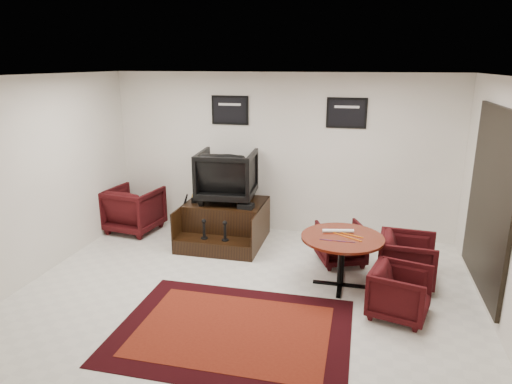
# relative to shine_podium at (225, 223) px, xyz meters

# --- Properties ---
(ground) EXTENTS (6.00, 6.00, 0.00)m
(ground) POSITION_rel_shine_podium_xyz_m (0.81, -1.78, -0.31)
(ground) COLOR silver
(ground) RESTS_ON ground
(room_shell) EXTENTS (6.02, 5.02, 2.81)m
(room_shell) POSITION_rel_shine_podium_xyz_m (1.21, -1.66, 1.47)
(room_shell) COLOR white
(room_shell) RESTS_ON ground
(area_rug) EXTENTS (2.64, 1.98, 0.01)m
(area_rug) POSITION_rel_shine_podium_xyz_m (0.89, -2.63, -0.31)
(area_rug) COLOR black
(area_rug) RESTS_ON ground
(shine_podium) EXTENTS (1.31, 1.35, 0.68)m
(shine_podium) POSITION_rel_shine_podium_xyz_m (0.00, 0.00, 0.00)
(shine_podium) COLOR black
(shine_podium) RESTS_ON ground
(shine_chair) EXTENTS (0.99, 0.94, 0.96)m
(shine_chair) POSITION_rel_shine_podium_xyz_m (0.00, 0.14, 0.84)
(shine_chair) COLOR black
(shine_chair) RESTS_ON shine_podium
(shoes_pair) EXTENTS (0.27, 0.29, 0.09)m
(shoes_pair) POSITION_rel_shine_podium_xyz_m (-0.47, -0.02, 0.41)
(shoes_pair) COLOR black
(shoes_pair) RESTS_ON shine_podium
(polish_kit) EXTENTS (0.26, 0.19, 0.08)m
(polish_kit) POSITION_rel_shine_podium_xyz_m (0.42, -0.22, 0.41)
(polish_kit) COLOR black
(polish_kit) RESTS_ON shine_podium
(umbrella_black) EXTENTS (0.32, 0.12, 0.86)m
(umbrella_black) POSITION_rel_shine_podium_xyz_m (-0.75, -0.14, 0.12)
(umbrella_black) COLOR black
(umbrella_black) RESTS_ON ground
(umbrella_hooked) EXTENTS (0.30, 0.11, 0.79)m
(umbrella_hooked) POSITION_rel_shine_podium_xyz_m (-0.78, -0.07, 0.08)
(umbrella_hooked) COLOR black
(umbrella_hooked) RESTS_ON ground
(armchair_side) EXTENTS (0.96, 0.91, 0.88)m
(armchair_side) POSITION_rel_shine_podium_xyz_m (-1.74, 0.08, 0.13)
(armchair_side) COLOR black
(armchair_side) RESTS_ON ground
(meeting_table) EXTENTS (1.10, 1.10, 0.72)m
(meeting_table) POSITION_rel_shine_podium_xyz_m (2.01, -1.22, 0.32)
(meeting_table) COLOR #4C180A
(meeting_table) RESTS_ON ground
(table_chair_back) EXTENTS (0.84, 0.81, 0.67)m
(table_chair_back) POSITION_rel_shine_podium_xyz_m (1.97, -0.45, 0.02)
(table_chair_back) COLOR black
(table_chair_back) RESTS_ON ground
(table_chair_window) EXTENTS (0.75, 0.79, 0.76)m
(table_chair_window) POSITION_rel_shine_podium_xyz_m (2.89, -0.93, 0.07)
(table_chair_window) COLOR black
(table_chair_window) RESTS_ON ground
(table_chair_corner) EXTENTS (0.77, 0.80, 0.68)m
(table_chair_corner) POSITION_rel_shine_podium_xyz_m (2.74, -1.85, 0.03)
(table_chair_corner) COLOR black
(table_chair_corner) RESTS_ON ground
(paper_roll) EXTENTS (0.42, 0.14, 0.05)m
(paper_roll) POSITION_rel_shine_podium_xyz_m (1.94, -1.09, 0.43)
(paper_roll) COLOR white
(paper_roll) RESTS_ON meeting_table
(table_clutter) EXTENTS (0.56, 0.38, 0.01)m
(table_clutter) POSITION_rel_shine_podium_xyz_m (2.04, -1.24, 0.41)
(table_clutter) COLOR orange
(table_clutter) RESTS_ON meeting_table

